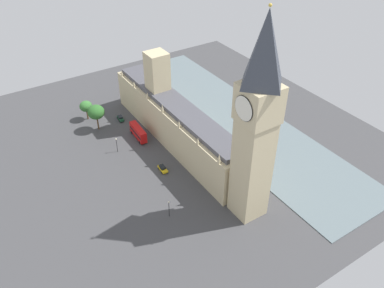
% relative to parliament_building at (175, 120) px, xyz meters
% --- Properties ---
extents(ground_plane, '(143.66, 143.66, 0.00)m').
position_rel_parliament_building_xyz_m(ground_plane, '(1.99, 1.34, -8.62)').
color(ground_plane, '#424244').
extents(river_thames, '(32.41, 129.30, 0.25)m').
position_rel_parliament_building_xyz_m(river_thames, '(-26.76, 1.34, -8.50)').
color(river_thames, slate).
rests_on(river_thames, ground).
extents(parliament_building, '(12.39, 73.66, 30.22)m').
position_rel_parliament_building_xyz_m(parliament_building, '(0.00, 0.00, 0.00)').
color(parliament_building, '#CCBA8E').
rests_on(parliament_building, ground).
extents(clock_tower, '(9.58, 9.58, 61.40)m').
position_rel_parliament_building_xyz_m(clock_tower, '(1.03, 43.21, 23.17)').
color(clock_tower, '#CCBA8E').
rests_on(clock_tower, ground).
extents(car_dark_green_under_trees, '(2.24, 4.31, 1.74)m').
position_rel_parliament_building_xyz_m(car_dark_green_under_trees, '(11.85, -23.38, -7.74)').
color(car_dark_green_under_trees, '#19472D').
rests_on(car_dark_green_under_trees, ground).
extents(double_decker_bus_midblock, '(3.08, 10.61, 4.75)m').
position_rel_parliament_building_xyz_m(double_decker_bus_midblock, '(11.32, -8.23, -5.99)').
color(double_decker_bus_midblock, red).
rests_on(double_decker_bus_midblock, ground).
extents(car_yellow_cab_far_end, '(2.14, 4.49, 1.74)m').
position_rel_parliament_building_xyz_m(car_yellow_cab_far_end, '(13.12, 13.38, -7.73)').
color(car_yellow_cab_far_end, gold).
rests_on(car_yellow_cab_far_end, ground).
extents(pedestrian_leading, '(0.45, 0.56, 1.57)m').
position_rel_parliament_building_xyz_m(pedestrian_leading, '(8.56, -9.75, -7.92)').
color(pedestrian_leading, navy).
rests_on(pedestrian_leading, ground).
extents(plane_tree_trailing, '(6.42, 6.42, 10.51)m').
position_rel_parliament_building_xyz_m(plane_tree_trailing, '(21.73, -22.01, -0.87)').
color(plane_tree_trailing, brown).
rests_on(plane_tree_trailing, ground).
extents(plane_tree_corner, '(5.02, 5.02, 8.05)m').
position_rel_parliament_building_xyz_m(plane_tree_corner, '(22.54, -31.32, -2.75)').
color(plane_tree_corner, brown).
rests_on(plane_tree_corner, ground).
extents(street_lamp_kerbside, '(0.56, 0.56, 5.96)m').
position_rel_parliament_building_xyz_m(street_lamp_kerbside, '(21.74, 32.60, -4.43)').
color(street_lamp_kerbside, black).
rests_on(street_lamp_kerbside, ground).
extents(street_lamp_near_tower, '(0.56, 0.56, 5.78)m').
position_rel_parliament_building_xyz_m(street_lamp_near_tower, '(21.56, -4.69, -4.54)').
color(street_lamp_near_tower, black).
rests_on(street_lamp_near_tower, ground).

